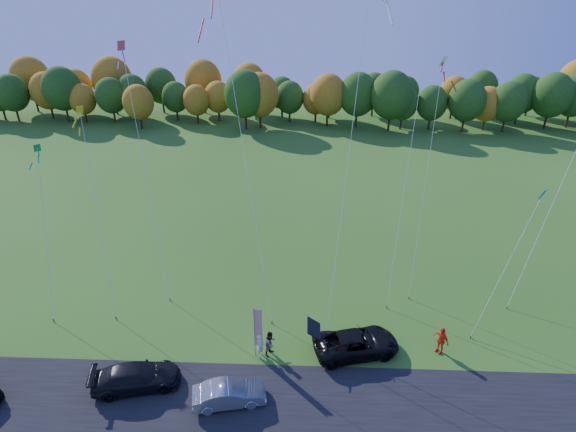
{
  "coord_description": "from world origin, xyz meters",
  "views": [
    {
      "loc": [
        1.12,
        -21.94,
        21.09
      ],
      "look_at": [
        0.0,
        6.0,
        7.0
      ],
      "focal_mm": 28.0,
      "sensor_mm": 36.0,
      "label": 1
    }
  ],
  "objects_px": {
    "silver_sedan": "(229,394)",
    "feather_flag": "(257,327)",
    "black_suv": "(356,343)",
    "person_east": "(441,340)"
  },
  "relations": [
    {
      "from": "person_east",
      "to": "feather_flag",
      "type": "relative_size",
      "value": 0.51
    },
    {
      "from": "black_suv",
      "to": "person_east",
      "type": "bearing_deg",
      "value": -100.59
    },
    {
      "from": "silver_sedan",
      "to": "person_east",
      "type": "xyz_separation_m",
      "value": [
        13.0,
        4.59,
        0.3
      ]
    },
    {
      "from": "black_suv",
      "to": "silver_sedan",
      "type": "bearing_deg",
      "value": 106.08
    },
    {
      "from": "silver_sedan",
      "to": "feather_flag",
      "type": "bearing_deg",
      "value": -30.89
    },
    {
      "from": "silver_sedan",
      "to": "feather_flag",
      "type": "distance_m",
      "value": 4.3
    },
    {
      "from": "black_suv",
      "to": "feather_flag",
      "type": "bearing_deg",
      "value": 81.37
    },
    {
      "from": "black_suv",
      "to": "person_east",
      "type": "height_order",
      "value": "person_east"
    },
    {
      "from": "feather_flag",
      "to": "silver_sedan",
      "type": "bearing_deg",
      "value": -108.73
    },
    {
      "from": "silver_sedan",
      "to": "feather_flag",
      "type": "relative_size",
      "value": 1.08
    }
  ]
}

